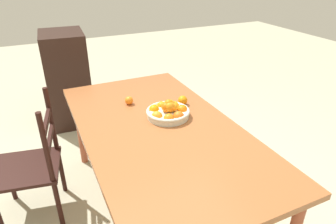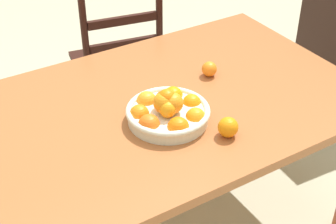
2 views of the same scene
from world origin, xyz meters
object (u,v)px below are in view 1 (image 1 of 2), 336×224
(cabinet, at_px, (68,79))
(orange_loose_0, at_px, (129,100))
(fruit_bowl, at_px, (168,111))
(dining_table, at_px, (159,135))
(orange_loose_1, at_px, (183,100))
(chair_near_window, at_px, (33,166))

(cabinet, distance_m, orange_loose_0, 1.43)
(fruit_bowl, distance_m, orange_loose_0, 0.38)
(dining_table, height_order, orange_loose_1, orange_loose_1)
(cabinet, bearing_deg, chair_near_window, 165.79)
(chair_near_window, relative_size, cabinet, 0.89)
(dining_table, distance_m, orange_loose_1, 0.41)
(fruit_bowl, relative_size, orange_loose_0, 4.88)
(cabinet, relative_size, fruit_bowl, 3.37)
(chair_near_window, bearing_deg, dining_table, 77.19)
(orange_loose_1, bearing_deg, chair_near_window, 84.08)
(cabinet, xyz_separation_m, fruit_bowl, (-1.71, -0.50, 0.26))
(cabinet, height_order, orange_loose_0, cabinet)
(chair_near_window, distance_m, cabinet, 1.53)
(fruit_bowl, bearing_deg, chair_near_window, 75.03)
(cabinet, bearing_deg, orange_loose_1, -152.16)
(cabinet, bearing_deg, fruit_bowl, -159.65)
(dining_table, relative_size, chair_near_window, 2.02)
(chair_near_window, distance_m, orange_loose_1, 1.23)
(fruit_bowl, xyz_separation_m, orange_loose_0, (0.33, 0.19, -0.01))
(chair_near_window, bearing_deg, fruit_bowl, 85.41)
(cabinet, relative_size, orange_loose_0, 16.44)
(cabinet, bearing_deg, orange_loose_0, -163.41)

